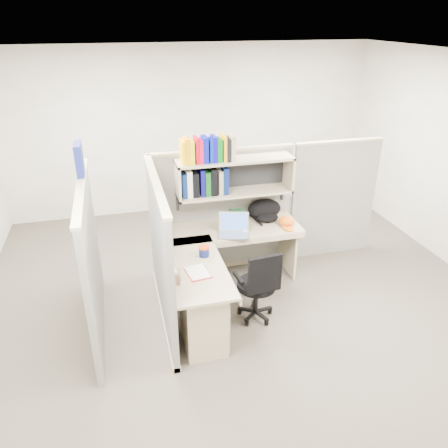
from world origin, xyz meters
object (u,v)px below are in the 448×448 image
object	(u,v)px
laptop	(234,226)
backpack	(266,211)
snack_canister	(204,251)
task_chair	(257,296)
desk	(213,292)

from	to	relation	value
laptop	backpack	bearing A→B (deg)	48.79
snack_canister	task_chair	distance (m)	0.76
laptop	backpack	size ratio (longest dim) A/B	0.83
desk	task_chair	xyz separation A→B (m)	(0.49, -0.02, -0.12)
task_chair	laptop	bearing A→B (deg)	97.64
backpack	task_chair	world-z (taller)	backpack
desk	laptop	distance (m)	0.87
laptop	snack_canister	world-z (taller)	laptop
laptop	task_chair	world-z (taller)	laptop
laptop	task_chair	size ratio (longest dim) A/B	0.40
desk	backpack	size ratio (longest dim) A/B	4.11
task_chair	desk	bearing A→B (deg)	177.58
laptop	backpack	world-z (taller)	laptop
desk	laptop	xyz separation A→B (m)	(0.40, 0.65, 0.42)
desk	snack_canister	world-z (taller)	snack_canister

